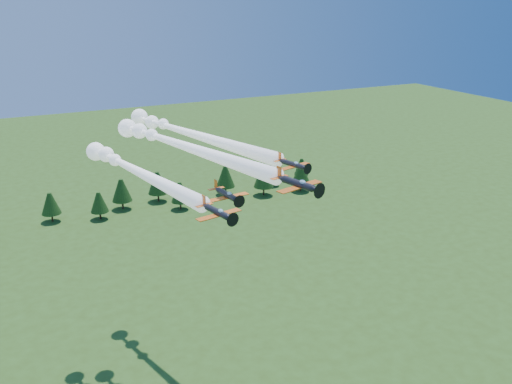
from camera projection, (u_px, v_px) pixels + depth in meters
name	position (u px, v px, depth m)	size (l,w,h in m)	color
plane_lead	(179.00, 144.00, 101.38)	(18.29, 52.73, 3.70)	black
plane_left	(133.00, 169.00, 102.23)	(14.03, 47.76, 3.70)	black
plane_right	(187.00, 132.00, 114.58)	(17.71, 52.94, 3.70)	black
plane_slot	(227.00, 195.00, 92.01)	(7.40, 8.04, 2.59)	black
treeline	(136.00, 192.00, 196.59)	(162.65, 20.26, 11.75)	#382314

